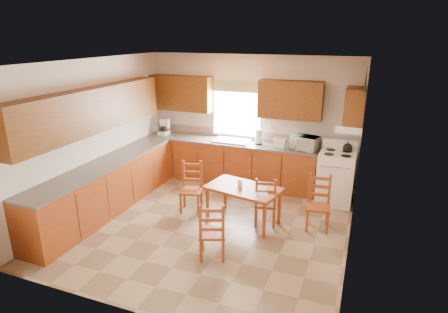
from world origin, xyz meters
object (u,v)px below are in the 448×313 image
(dining_table, at_px, (243,205))
(chair_near_left, at_px, (265,200))
(chair_near_right, at_px, (212,229))
(stove, at_px, (336,178))
(chair_far_right, at_px, (319,203))
(microwave, at_px, (305,143))
(chair_far_left, at_px, (191,188))

(dining_table, xyz_separation_m, chair_near_left, (0.37, 0.08, 0.11))
(chair_near_right, bearing_deg, stove, -140.41)
(stove, distance_m, chair_near_right, 2.95)
(chair_far_right, bearing_deg, stove, 74.66)
(chair_near_right, height_order, chair_far_right, chair_far_right)
(chair_near_left, height_order, chair_far_right, chair_far_right)
(dining_table, height_order, chair_far_right, chair_far_right)
(microwave, bearing_deg, chair_far_right, -57.42)
(dining_table, relative_size, chair_near_left, 1.40)
(chair_near_left, relative_size, chair_far_left, 0.95)
(chair_far_right, bearing_deg, chair_near_left, -177.53)
(microwave, distance_m, dining_table, 1.91)
(dining_table, bearing_deg, chair_far_left, -172.87)
(chair_far_right, bearing_deg, chair_near_right, -140.47)
(chair_near_right, xyz_separation_m, chair_far_left, (-0.94, 1.24, 0.01))
(chair_near_left, bearing_deg, microwave, -116.71)
(stove, xyz_separation_m, chair_near_right, (-1.46, -2.57, -0.04))
(chair_far_left, relative_size, chair_far_right, 1.00)
(chair_near_left, bearing_deg, chair_near_right, 56.73)
(chair_near_left, height_order, chair_near_right, chair_near_right)
(chair_far_right, bearing_deg, chair_far_left, 176.52)
(microwave, height_order, chair_far_left, microwave)
(dining_table, relative_size, chair_far_left, 1.33)
(stove, distance_m, chair_far_right, 1.18)
(stove, height_order, microwave, microwave)
(chair_near_right, bearing_deg, chair_far_left, -73.57)
(chair_near_right, bearing_deg, dining_table, -114.72)
(chair_near_left, bearing_deg, stove, -141.07)
(stove, bearing_deg, chair_far_right, -96.97)
(chair_near_right, distance_m, chair_far_right, 1.91)
(chair_near_right, height_order, chair_far_left, chair_far_left)
(chair_far_left, bearing_deg, microwave, 26.65)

